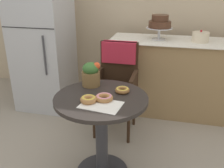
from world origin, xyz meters
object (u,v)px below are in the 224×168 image
object	(u,v)px
donut_mid	(104,97)
donut_side	(122,90)
wicker_chair	(117,73)
flower_vase	(91,73)
round_layer_cake	(200,37)
refrigerator	(43,41)
tiered_cake_stand	(160,23)
donut_front	(89,99)
cafe_table	(101,121)

from	to	relation	value
donut_mid	donut_side	distance (m)	0.20
wicker_chair	donut_side	distance (m)	0.67
wicker_chair	donut_side	world-z (taller)	wicker_chair
flower_vase	wicker_chair	bearing A→B (deg)	79.50
round_layer_cake	refrigerator	distance (m)	1.85
tiered_cake_stand	refrigerator	world-z (taller)	refrigerator
donut_side	tiered_cake_stand	distance (m)	1.24
donut_front	donut_side	distance (m)	0.31
donut_side	tiered_cake_stand	world-z (taller)	tiered_cake_stand
flower_vase	tiered_cake_stand	xyz separation A→B (m)	(0.48, 1.10, 0.26)
cafe_table	flower_vase	bearing A→B (deg)	125.21
donut_side	round_layer_cake	size ratio (longest dim) A/B	0.63
cafe_table	donut_mid	bearing A→B (deg)	-52.77
tiered_cake_stand	round_layer_cake	world-z (taller)	tiered_cake_stand
round_layer_cake	donut_front	bearing A→B (deg)	-121.56
donut_front	tiered_cake_stand	bearing A→B (deg)	74.36
donut_front	round_layer_cake	xyz separation A→B (m)	(0.85, 1.39, 0.21)
flower_vase	refrigerator	xyz separation A→B (m)	(-0.91, 0.90, 0.02)
round_layer_cake	donut_side	bearing A→B (deg)	-119.37
cafe_table	donut_front	bearing A→B (deg)	-119.07
donut_front	donut_side	world-z (taller)	donut_front
donut_side	tiered_cake_stand	xyz separation A→B (m)	(0.19, 1.18, 0.34)
wicker_chair	flower_vase	xyz separation A→B (m)	(-0.10, -0.55, 0.19)
refrigerator	flower_vase	bearing A→B (deg)	-44.71
donut_front	flower_vase	xyz separation A→B (m)	(-0.08, 0.31, 0.08)
donut_side	refrigerator	size ratio (longest dim) A/B	0.07
cafe_table	wicker_chair	distance (m)	0.77
donut_side	round_layer_cake	world-z (taller)	round_layer_cake
wicker_chair	donut_front	world-z (taller)	wicker_chair
tiered_cake_stand	round_layer_cake	distance (m)	0.48
donut_mid	round_layer_cake	size ratio (longest dim) A/B	0.74
donut_front	refrigerator	xyz separation A→B (m)	(-0.99, 1.21, 0.10)
cafe_table	tiered_cake_stand	world-z (taller)	tiered_cake_stand
tiered_cake_stand	flower_vase	bearing A→B (deg)	-113.39
cafe_table	donut_side	distance (m)	0.30
cafe_table	donut_front	distance (m)	0.27
flower_vase	donut_mid	bearing A→B (deg)	-54.38
tiered_cake_stand	round_layer_cake	bearing A→B (deg)	-2.88
tiered_cake_stand	round_layer_cake	size ratio (longest dim) A/B	1.65
cafe_table	flower_vase	distance (m)	0.40
donut_mid	refrigerator	size ratio (longest dim) A/B	0.08
donut_front	round_layer_cake	distance (m)	1.64
wicker_chair	donut_front	size ratio (longest dim) A/B	7.85
round_layer_cake	cafe_table	bearing A→B (deg)	-121.77
donut_front	refrigerator	size ratio (longest dim) A/B	0.07
wicker_chair	donut_front	distance (m)	0.87
cafe_table	flower_vase	xyz separation A→B (m)	(-0.14, 0.20, 0.32)
cafe_table	wicker_chair	bearing A→B (deg)	92.96
cafe_table	tiered_cake_stand	distance (m)	1.46
donut_front	round_layer_cake	size ratio (longest dim) A/B	0.67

